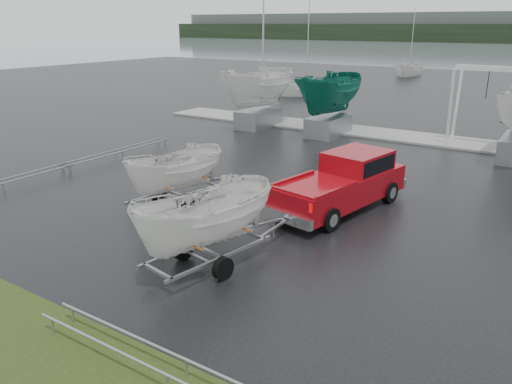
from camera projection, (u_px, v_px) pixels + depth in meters
name	position (u px, v px, depth m)	size (l,w,h in m)	color
ground_plane	(267.00, 197.00, 18.57)	(120.00, 120.00, 0.00)	black
dock	(385.00, 134.00, 28.89)	(30.00, 3.00, 0.12)	gray
pickup_truck	(345.00, 180.00, 17.29)	(2.95, 5.94, 1.89)	maroon
trailer_hitched	(205.00, 169.00, 12.40)	(2.00, 3.76, 5.01)	gray
trailer_parked	(174.00, 136.00, 16.84)	(1.85, 3.74, 4.62)	gray
boat_hoist	(486.00, 95.00, 25.42)	(3.30, 2.18, 4.12)	silver
keelboat_0	(259.00, 60.00, 29.83)	(2.55, 3.20, 10.73)	gray
keelboat_1	(331.00, 66.00, 27.65)	(2.46, 3.20, 7.63)	gray
mast_rack_0	(118.00, 151.00, 23.89)	(0.56, 6.50, 0.06)	gray
mast_rack_2	(177.00, 367.00, 8.85)	(7.00, 0.56, 0.06)	gray
moored_boat_0	(306.00, 96.00, 44.68)	(3.32, 3.32, 11.08)	silver
moored_boat_1	(409.00, 76.00, 61.71)	(2.67, 2.74, 11.47)	silver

